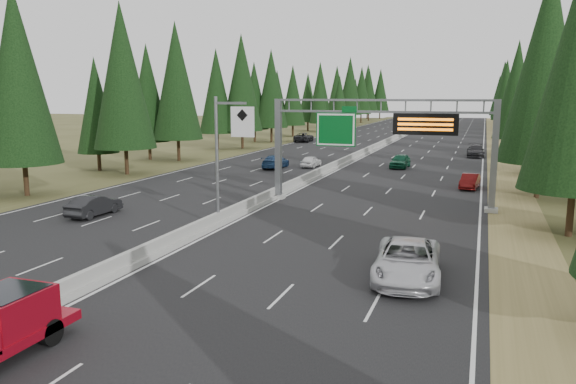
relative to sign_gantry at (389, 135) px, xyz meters
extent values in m
cube|color=black|center=(-8.92, 45.12, -5.23)|extent=(32.00, 260.00, 0.08)
cube|color=olive|center=(8.88, 45.12, -5.24)|extent=(3.60, 260.00, 0.06)
cube|color=#41431F|center=(-26.72, 45.12, -5.24)|extent=(3.60, 260.00, 0.06)
cube|color=#969690|center=(-8.92, 45.12, -5.04)|extent=(0.70, 260.00, 0.30)
cube|color=#969690|center=(-8.92, 45.12, -4.64)|extent=(0.30, 260.00, 0.60)
cube|color=slate|center=(-8.57, 0.12, -1.29)|extent=(0.45, 0.45, 7.80)
cube|color=#969690|center=(-8.57, 0.12, -5.04)|extent=(0.90, 0.90, 0.30)
cube|color=slate|center=(7.28, 0.12, -1.29)|extent=(0.45, 0.45, 7.80)
cube|color=#969690|center=(7.28, 0.12, -5.04)|extent=(0.90, 0.90, 0.30)
cube|color=slate|center=(-0.64, 0.12, 2.53)|extent=(15.85, 0.35, 0.16)
cube|color=slate|center=(-0.64, 0.12, 1.69)|extent=(15.85, 0.35, 0.16)
cube|color=#054C19|center=(-3.92, -0.13, 0.36)|extent=(3.00, 0.10, 2.50)
cube|color=silver|center=(-3.92, -0.19, 0.36)|extent=(2.85, 0.02, 2.35)
cube|color=#054C19|center=(-2.92, -0.13, 1.86)|extent=(1.10, 0.10, 0.45)
cube|color=black|center=(2.58, -0.18, 0.86)|extent=(4.50, 0.40, 1.50)
cube|color=orange|center=(2.58, -0.40, 1.21)|extent=(3.80, 0.02, 0.18)
cube|color=orange|center=(2.58, -0.40, 0.86)|extent=(3.80, 0.02, 0.18)
cube|color=orange|center=(2.58, -0.40, 0.51)|extent=(3.80, 0.02, 0.18)
cylinder|color=slate|center=(-8.92, -9.88, -1.19)|extent=(0.20, 0.20, 8.00)
cube|color=#969690|center=(-8.92, -9.88, -5.09)|extent=(0.50, 0.50, 0.20)
cube|color=slate|center=(-7.92, -9.88, 2.41)|extent=(2.00, 0.15, 0.15)
cube|color=silver|center=(-7.12, -10.00, 1.31)|extent=(1.50, 0.06, 1.80)
cylinder|color=black|center=(11.53, -5.26, -3.90)|extent=(0.40, 0.40, 2.74)
cylinder|color=black|center=(10.77, 7.58, -3.81)|extent=(0.40, 0.40, 2.92)
cone|color=black|center=(10.77, 7.58, 5.31)|extent=(6.57, 6.57, 15.33)
cylinder|color=black|center=(10.88, 21.52, -4.05)|extent=(0.40, 0.40, 2.45)
cone|color=black|center=(10.88, 21.52, 3.60)|extent=(5.50, 5.50, 12.84)
cylinder|color=black|center=(15.29, 22.74, -4.21)|extent=(0.40, 0.40, 2.12)
cylinder|color=black|center=(10.24, 39.71, -4.04)|extent=(0.40, 0.40, 2.45)
cone|color=black|center=(10.24, 39.71, 3.62)|extent=(5.52, 5.52, 12.88)
cylinder|color=black|center=(15.95, 38.15, -3.82)|extent=(0.40, 0.40, 2.89)
cone|color=black|center=(15.95, 38.15, 5.22)|extent=(6.51, 6.51, 15.19)
cylinder|color=black|center=(12.06, 51.41, -4.30)|extent=(0.40, 0.40, 1.95)
cone|color=black|center=(12.06, 51.41, 1.79)|extent=(4.38, 4.38, 10.22)
cylinder|color=black|center=(15.63, 50.76, -3.90)|extent=(0.40, 0.40, 2.74)
cone|color=black|center=(15.63, 50.76, 4.66)|extent=(6.16, 6.16, 14.38)
cylinder|color=black|center=(11.45, 69.17, -4.27)|extent=(0.40, 0.40, 1.99)
cone|color=black|center=(11.45, 69.17, 1.95)|extent=(4.48, 4.48, 10.45)
cylinder|color=black|center=(14.88, 68.25, -4.19)|extent=(0.40, 0.40, 2.15)
cone|color=black|center=(14.88, 68.25, 2.54)|extent=(4.84, 4.84, 11.30)
cylinder|color=black|center=(11.52, 81.46, -4.16)|extent=(0.40, 0.40, 2.22)
cone|color=black|center=(11.52, 81.46, 2.78)|extent=(5.00, 5.00, 11.66)
cylinder|color=black|center=(14.49, 81.59, -3.85)|extent=(0.40, 0.40, 2.84)
cone|color=black|center=(14.49, 81.59, 5.01)|extent=(6.38, 6.38, 14.89)
cylinder|color=black|center=(10.67, 97.22, -3.97)|extent=(0.40, 0.40, 2.59)
cone|color=black|center=(10.67, 97.22, 4.13)|extent=(5.84, 5.84, 13.62)
cylinder|color=black|center=(14.74, 96.97, -4.01)|extent=(0.40, 0.40, 2.51)
cone|color=black|center=(14.74, 96.97, 3.83)|extent=(5.64, 5.64, 13.17)
cylinder|color=black|center=(10.69, 110.45, -3.96)|extent=(0.40, 0.40, 2.61)
cone|color=black|center=(10.69, 110.45, 4.19)|extent=(5.87, 5.87, 13.71)
cylinder|color=black|center=(15.22, 109.83, -4.13)|extent=(0.40, 0.40, 2.28)
cone|color=black|center=(15.22, 109.83, 3.00)|extent=(5.13, 5.13, 11.98)
cylinder|color=black|center=(10.85, 124.45, -3.88)|extent=(0.40, 0.40, 2.77)
cone|color=black|center=(10.85, 124.45, 4.77)|extent=(6.23, 6.23, 14.54)
cylinder|color=black|center=(14.57, 126.77, -4.01)|extent=(0.40, 0.40, 2.52)
cone|color=black|center=(14.57, 126.77, 3.85)|extent=(5.66, 5.66, 13.21)
cylinder|color=black|center=(10.12, 139.84, -4.14)|extent=(0.40, 0.40, 2.26)
cone|color=black|center=(10.12, 139.84, 2.91)|extent=(5.08, 5.08, 11.85)
cylinder|color=black|center=(15.16, 140.94, -3.92)|extent=(0.40, 0.40, 2.70)
cone|color=black|center=(15.16, 140.94, 4.53)|extent=(6.08, 6.08, 14.19)
cylinder|color=black|center=(11.70, 154.37, -4.14)|extent=(0.40, 0.40, 2.26)
cone|color=black|center=(11.70, 154.37, 2.92)|extent=(5.08, 5.08, 11.86)
cylinder|color=black|center=(15.90, 153.50, -4.20)|extent=(0.40, 0.40, 2.14)
cone|color=black|center=(15.90, 153.50, 2.48)|extent=(4.81, 4.81, 11.22)
cylinder|color=black|center=(-28.50, -5.26, -3.92)|extent=(0.40, 0.40, 2.70)
cone|color=black|center=(-28.50, -5.26, 4.52)|extent=(6.08, 6.08, 14.18)
cylinder|color=black|center=(-28.24, 8.08, -3.87)|extent=(0.40, 0.40, 2.79)
cone|color=black|center=(-28.24, 8.08, 4.84)|extent=(6.28, 6.28, 14.64)
cylinder|color=black|center=(-33.11, 9.98, -4.29)|extent=(0.40, 0.40, 1.96)
cone|color=black|center=(-33.11, 9.98, 1.83)|extent=(4.40, 4.40, 10.28)
cylinder|color=black|center=(-29.65, 21.07, -3.90)|extent=(0.40, 0.40, 2.74)
cone|color=black|center=(-29.65, 21.07, 4.66)|extent=(6.16, 6.16, 14.37)
cylinder|color=black|center=(-33.87, 21.09, -4.10)|extent=(0.40, 0.40, 2.33)
cone|color=black|center=(-33.87, 21.09, 3.18)|extent=(5.25, 5.25, 12.24)
cylinder|color=black|center=(-28.73, 38.80, -3.88)|extent=(0.40, 0.40, 2.78)
cone|color=black|center=(-28.73, 38.80, 4.81)|extent=(6.26, 6.26, 14.60)
cylinder|color=black|center=(-32.20, 37.18, -4.05)|extent=(0.40, 0.40, 2.43)
cone|color=black|center=(-32.20, 37.18, 3.53)|extent=(5.46, 5.46, 12.75)
cylinder|color=black|center=(-28.90, 51.86, -3.98)|extent=(0.40, 0.40, 2.57)
cone|color=black|center=(-28.90, 51.86, 4.05)|extent=(5.79, 5.79, 13.50)
cylinder|color=black|center=(-31.95, 51.47, -4.15)|extent=(0.40, 0.40, 2.24)
cone|color=black|center=(-31.95, 51.47, 2.84)|extent=(5.04, 5.04, 11.75)
cylinder|color=black|center=(-29.80, 66.22, -4.14)|extent=(0.40, 0.40, 2.25)
cone|color=black|center=(-29.80, 66.22, 2.89)|extent=(5.07, 5.07, 11.82)
cylinder|color=black|center=(-33.05, 66.07, -4.22)|extent=(0.40, 0.40, 2.10)
cone|color=black|center=(-33.05, 66.07, 2.35)|extent=(4.73, 4.73, 11.04)
cylinder|color=black|center=(-28.41, 80.49, -4.27)|extent=(0.40, 0.40, 2.01)
cone|color=black|center=(-28.41, 80.49, 2.00)|extent=(4.51, 4.51, 10.53)
cylinder|color=black|center=(-32.11, 83.83, -4.20)|extent=(0.40, 0.40, 2.13)
cone|color=black|center=(-32.11, 83.83, 2.45)|extent=(4.79, 4.79, 11.19)
cylinder|color=black|center=(-28.00, 97.18, -4.22)|extent=(0.40, 0.40, 2.09)
cone|color=black|center=(-28.00, 97.18, 2.32)|extent=(4.71, 4.71, 10.99)
cylinder|color=black|center=(-32.84, 96.45, -3.95)|extent=(0.40, 0.40, 2.63)
cone|color=black|center=(-32.84, 96.45, 4.26)|extent=(5.92, 5.92, 13.81)
cylinder|color=black|center=(-28.51, 110.70, -3.79)|extent=(0.40, 0.40, 2.95)
cone|color=black|center=(-28.51, 110.70, 5.42)|extent=(6.63, 6.63, 15.48)
cylinder|color=black|center=(-32.35, 111.42, -3.97)|extent=(0.40, 0.40, 2.60)
cone|color=black|center=(-32.35, 111.42, 4.16)|extent=(5.85, 5.85, 13.65)
cylinder|color=black|center=(-28.77, 127.16, -3.93)|extent=(0.40, 0.40, 2.67)
cone|color=black|center=(-28.77, 127.16, 4.42)|extent=(6.02, 6.02, 14.04)
cylinder|color=black|center=(-32.13, 126.11, -4.31)|extent=(0.40, 0.40, 1.92)
cone|color=black|center=(-32.13, 126.11, 1.70)|extent=(4.32, 4.32, 10.09)
cylinder|color=black|center=(-29.23, 141.02, -3.93)|extent=(0.40, 0.40, 2.69)
cone|color=black|center=(-29.23, 141.02, 4.47)|extent=(6.04, 6.04, 14.10)
cylinder|color=black|center=(-33.29, 139.08, -4.18)|extent=(0.40, 0.40, 2.18)
cone|color=black|center=(-33.29, 139.08, 2.62)|extent=(4.90, 4.90, 11.42)
cylinder|color=black|center=(-28.41, 157.10, -3.88)|extent=(0.40, 0.40, 2.77)
cone|color=black|center=(-28.41, 157.10, 4.78)|extent=(6.24, 6.24, 14.56)
cylinder|color=black|center=(-32.66, 156.09, -3.76)|extent=(0.40, 0.40, 3.02)
cone|color=black|center=(-32.66, 156.09, 5.66)|extent=(6.79, 6.79, 15.83)
imported|color=silver|center=(3.63, -16.57, -4.34)|extent=(3.31, 6.33, 1.70)
cylinder|color=black|center=(-8.35, -27.13, -4.75)|extent=(0.33, 0.88, 0.88)
cylinder|color=black|center=(-6.48, -27.13, -4.75)|extent=(0.33, 0.88, 0.88)
cube|color=maroon|center=(-7.42, -27.89, -3.82)|extent=(2.08, 2.41, 1.21)
cube|color=black|center=(-7.42, -27.89, -3.49)|extent=(1.86, 2.08, 0.60)
imported|color=#125235|center=(-2.23, 22.64, -4.41)|extent=(2.01, 4.65, 1.56)
imported|color=#5C0D0D|center=(5.58, 10.12, -4.54)|extent=(1.75, 4.04, 1.29)
imported|color=black|center=(5.58, 37.54, -4.41)|extent=(2.40, 5.48, 1.57)
imported|color=white|center=(-7.03, 85.85, -4.47)|extent=(2.83, 5.38, 1.44)
imported|color=black|center=(-6.13, 103.34, -4.40)|extent=(2.03, 4.69, 1.57)
imported|color=black|center=(-18.15, -10.01, -4.48)|extent=(1.59, 4.35, 1.42)
imported|color=navy|center=(-15.38, 17.63, -4.45)|extent=(2.34, 5.17, 1.47)
imported|color=silver|center=(-11.90, 19.91, -4.53)|extent=(1.73, 3.91, 1.31)
imported|color=#222325|center=(-23.42, 53.45, -4.39)|extent=(3.14, 5.97, 1.60)
camera|label=1|loc=(6.51, -40.85, 2.87)|focal=35.00mm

